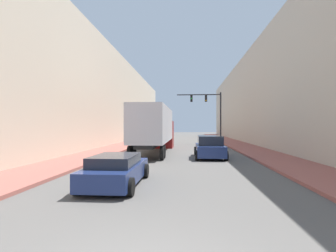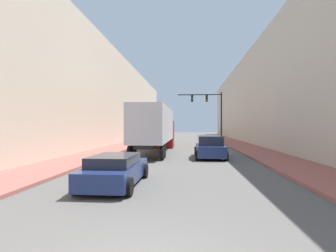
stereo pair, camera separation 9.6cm
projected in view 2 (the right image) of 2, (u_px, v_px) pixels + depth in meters
sidewalk_right at (238, 144)px, 33.09m from camera, size 3.30×80.00×0.15m
sidewalk_left at (131, 144)px, 34.23m from camera, size 3.30×80.00×0.15m
building_right at (276, 96)px, 32.72m from camera, size 6.00×80.00×12.37m
building_left at (96, 98)px, 34.61m from camera, size 6.00×80.00×12.26m
semi_truck at (156, 128)px, 23.73m from camera, size 2.57×13.33×3.96m
sedan_car at (116, 170)px, 10.53m from camera, size 2.06×4.52×1.24m
suv_car at (210, 147)px, 19.61m from camera, size 2.23×4.55×1.66m
traffic_signal_gantry at (211, 109)px, 35.42m from camera, size 6.00×0.35×6.95m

